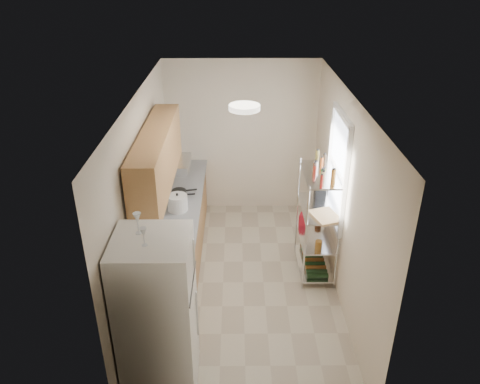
# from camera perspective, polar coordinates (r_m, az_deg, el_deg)

# --- Properties ---
(room) EXTENTS (2.52, 4.42, 2.62)m
(room) POSITION_cam_1_polar(r_m,az_deg,el_deg) (5.85, 0.44, -0.86)
(room) COLOR #B2A890
(room) RESTS_ON ground
(counter_run) EXTENTS (0.63, 3.51, 0.90)m
(counter_run) POSITION_cam_1_polar(r_m,az_deg,el_deg) (6.70, -7.56, -5.54)
(counter_run) COLOR #A57A46
(counter_run) RESTS_ON ground
(upper_cabinets) EXTENTS (0.33, 2.20, 0.72)m
(upper_cabinets) POSITION_cam_1_polar(r_m,az_deg,el_deg) (5.80, -10.06, 4.03)
(upper_cabinets) COLOR #A57A46
(upper_cabinets) RESTS_ON room
(range_hood) EXTENTS (0.50, 0.60, 0.12)m
(range_hood) POSITION_cam_1_polar(r_m,az_deg,el_deg) (6.68, -8.30, 3.41)
(range_hood) COLOR #B7BABC
(range_hood) RESTS_ON room
(window) EXTENTS (0.06, 1.00, 1.46)m
(window) POSITION_cam_1_polar(r_m,az_deg,el_deg) (6.19, 11.82, 2.76)
(window) COLOR white
(window) RESTS_ON room
(bakers_rack) EXTENTS (0.45, 0.90, 1.73)m
(bakers_rack) POSITION_cam_1_polar(r_m,az_deg,el_deg) (6.29, 9.58, -1.10)
(bakers_rack) COLOR silver
(bakers_rack) RESTS_ON ground
(ceiling_dome) EXTENTS (0.34, 0.34, 0.05)m
(ceiling_dome) POSITION_cam_1_polar(r_m,az_deg,el_deg) (5.08, 0.54, 10.28)
(ceiling_dome) COLOR white
(ceiling_dome) RESTS_ON room
(refrigerator) EXTENTS (0.72, 0.72, 1.74)m
(refrigerator) POSITION_cam_1_polar(r_m,az_deg,el_deg) (4.82, -10.01, -14.49)
(refrigerator) COLOR white
(refrigerator) RESTS_ON ground
(wine_glass_a) EXTENTS (0.06, 0.06, 0.18)m
(wine_glass_a) POSITION_cam_1_polar(r_m,az_deg,el_deg) (4.18, -11.65, -5.37)
(wine_glass_a) COLOR silver
(wine_glass_a) RESTS_ON refrigerator
(wine_glass_b) EXTENTS (0.08, 0.08, 0.21)m
(wine_glass_b) POSITION_cam_1_polar(r_m,az_deg,el_deg) (4.36, -12.35, -3.76)
(wine_glass_b) COLOR silver
(wine_glass_b) RESTS_ON refrigerator
(rice_cooker) EXTENTS (0.27, 0.27, 0.22)m
(rice_cooker) POSITION_cam_1_polar(r_m,az_deg,el_deg) (6.43, -7.61, -1.30)
(rice_cooker) COLOR silver
(rice_cooker) RESTS_ON counter_run
(frying_pan_large) EXTENTS (0.26, 0.26, 0.04)m
(frying_pan_large) POSITION_cam_1_polar(r_m,az_deg,el_deg) (6.82, -7.78, -0.41)
(frying_pan_large) COLOR black
(frying_pan_large) RESTS_ON counter_run
(frying_pan_small) EXTENTS (0.26, 0.26, 0.04)m
(frying_pan_small) POSITION_cam_1_polar(r_m,az_deg,el_deg) (6.93, -7.46, 0.07)
(frying_pan_small) COLOR black
(frying_pan_small) RESTS_ON counter_run
(cutting_board) EXTENTS (0.43, 0.49, 0.03)m
(cutting_board) POSITION_cam_1_polar(r_m,az_deg,el_deg) (6.12, 10.41, -2.92)
(cutting_board) COLOR tan
(cutting_board) RESTS_ON bakers_rack
(espresso_machine) EXTENTS (0.16, 0.22, 0.25)m
(espresso_machine) POSITION_cam_1_polar(r_m,az_deg,el_deg) (6.59, 9.75, 0.51)
(espresso_machine) COLOR black
(espresso_machine) RESTS_ON bakers_rack
(storage_bag) EXTENTS (0.14, 0.16, 0.15)m
(storage_bag) POSITION_cam_1_polar(r_m,az_deg,el_deg) (6.79, 7.69, -3.28)
(storage_bag) COLOR #A91422
(storage_bag) RESTS_ON bakers_rack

